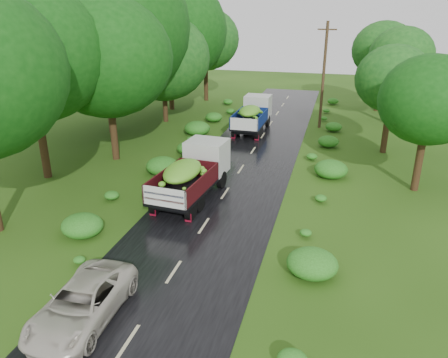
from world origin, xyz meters
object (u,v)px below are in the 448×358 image
(truck_near, at_px, (194,171))
(truck_far, at_px, (253,113))
(car, at_px, (82,303))
(utility_pole, at_px, (324,75))

(truck_near, relative_size, truck_far, 1.05)
(truck_near, distance_m, car, 10.58)
(truck_far, distance_m, utility_pole, 6.58)
(utility_pole, bearing_deg, car, -100.09)
(truck_far, distance_m, car, 24.70)
(truck_near, xyz_separation_m, truck_far, (0.44, 14.13, -0.04))
(truck_far, height_order, car, truck_far)
(truck_near, xyz_separation_m, utility_pole, (5.78, 16.57, 2.94))
(truck_near, bearing_deg, utility_pole, 75.91)
(utility_pole, bearing_deg, truck_near, -106.54)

